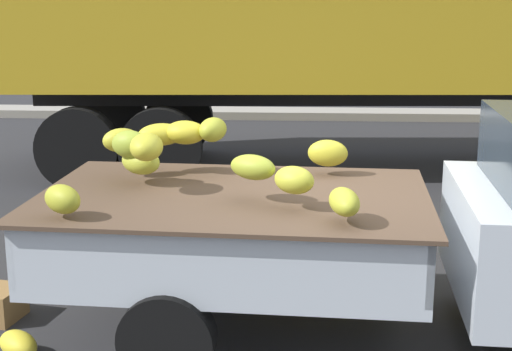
% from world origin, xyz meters
% --- Properties ---
extents(ground, '(220.00, 220.00, 0.00)m').
position_xyz_m(ground, '(0.00, 0.00, 0.00)').
color(ground, '#28282B').
extents(curb_strip, '(80.00, 0.80, 0.16)m').
position_xyz_m(curb_strip, '(0.00, 9.99, 0.08)').
color(curb_strip, gray).
rests_on(curb_strip, ground).
extents(pickup_truck, '(5.11, 2.15, 1.70)m').
position_xyz_m(pickup_truck, '(1.11, -0.31, 0.89)').
color(pickup_truck, silver).
rests_on(pickup_truck, ground).
extents(fallen_banana_bunch_near_tailgate, '(0.41, 0.39, 0.19)m').
position_xyz_m(fallen_banana_bunch_near_tailgate, '(-2.36, -0.70, 0.09)').
color(fallen_banana_bunch_near_tailgate, yellow).
rests_on(fallen_banana_bunch_near_tailgate, ground).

